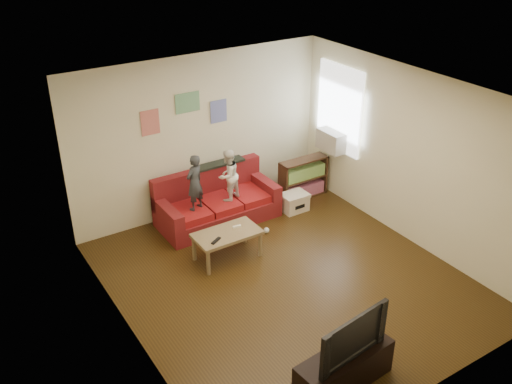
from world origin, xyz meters
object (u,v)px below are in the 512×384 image
child_a (195,183)px  child_b (228,175)px  coffee_table (227,236)px  sofa (216,204)px  television (347,334)px  tv_stand (344,369)px  file_box (294,202)px  bookshelf (303,180)px

child_a → child_b: (0.60, 0.00, -0.03)m
child_a → coffee_table: 1.06m
sofa → child_a: bearing=-159.6°
sofa → television: 4.02m
coffee_table → child_b: bearing=58.5°
coffee_table → tv_stand: size_ratio=0.83×
sofa → child_b: 0.60m
tv_stand → coffee_table: bearing=81.4°
coffee_table → file_box: size_ratio=2.15×
bookshelf → tv_stand: 4.47m
child_a → child_b: bearing=158.0°
coffee_table → bookshelf: size_ratio=1.08×
sofa → child_a: child_a is taller
bookshelf → tv_stand: (-2.30, -3.83, -0.10)m
sofa → television: (-0.59, -3.95, 0.43)m
file_box → child_a: bearing=170.4°
file_box → sofa: bearing=160.1°
coffee_table → bookshelf: bearing=24.6°
child_a → coffee_table: child_a is taller
child_b → coffee_table: size_ratio=0.88×
child_b → bookshelf: (1.56, 0.04, -0.52)m
file_box → tv_stand: (-1.87, -3.49, 0.06)m
child_a → tv_stand: 3.84m
child_a → tv_stand: size_ratio=0.78×
child_a → tv_stand: (-0.14, -3.79, -0.66)m
child_a → child_b: size_ratio=1.07×
child_a → coffee_table: (0.03, -0.93, -0.50)m
bookshelf → television: (-2.30, -3.83, 0.40)m
television → coffee_table: bearing=79.4°
child_a → child_b: 0.60m
child_a → coffee_table: bearing=69.8°
tv_stand → child_b: bearing=73.8°
sofa → file_box: size_ratio=4.33×
bookshelf → child_b: bearing=-178.4°
coffee_table → television: (-0.17, -2.86, 0.35)m
child_b → bookshelf: size_ratio=0.95×
sofa → television: bearing=-98.5°
sofa → tv_stand: 4.00m
child_b → tv_stand: size_ratio=0.73×
sofa → child_a: 0.76m
file_box → child_b: bearing=165.4°
sofa → file_box: bearing=-19.9°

